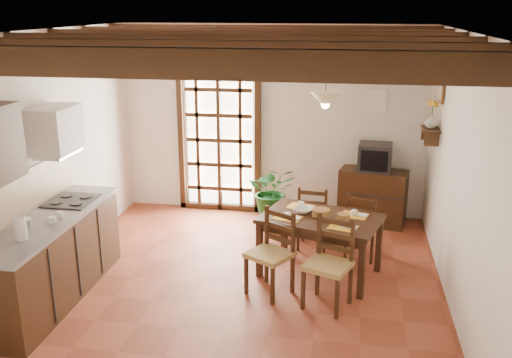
% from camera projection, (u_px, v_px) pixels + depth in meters
% --- Properties ---
extents(ground_plane, '(5.00, 5.00, 0.00)m').
position_uv_depth(ground_plane, '(242.00, 285.00, 6.47)').
color(ground_plane, brown).
extents(room_shell, '(4.52, 5.02, 2.81)m').
position_uv_depth(room_shell, '(240.00, 129.00, 5.94)').
color(room_shell, silver).
rests_on(room_shell, ground_plane).
extents(ceiling_beams, '(4.50, 4.34, 0.20)m').
position_uv_depth(ceiling_beams, '(240.00, 43.00, 5.68)').
color(ceiling_beams, black).
rests_on(ceiling_beams, room_shell).
extents(french_door, '(1.26, 0.11, 2.32)m').
position_uv_depth(french_door, '(219.00, 135.00, 8.56)').
color(french_door, white).
rests_on(french_door, ground_plane).
extents(kitchen_counter, '(0.64, 2.25, 1.38)m').
position_uv_depth(kitchen_counter, '(51.00, 257.00, 6.07)').
color(kitchen_counter, '#311E0F').
rests_on(kitchen_counter, ground_plane).
extents(range_hood, '(0.38, 0.60, 0.54)m').
position_uv_depth(range_hood, '(56.00, 131.00, 6.24)').
color(range_hood, white).
rests_on(range_hood, room_shell).
extents(counter_items, '(0.50, 1.43, 0.25)m').
position_uv_depth(counter_items, '(50.00, 212.00, 6.02)').
color(counter_items, black).
rests_on(counter_items, kitchen_counter).
extents(dining_table, '(1.51, 1.19, 0.72)m').
position_uv_depth(dining_table, '(321.00, 224.00, 6.58)').
color(dining_table, black).
rests_on(dining_table, ground_plane).
extents(chair_near_left, '(0.58, 0.57, 0.93)m').
position_uv_depth(chair_near_left, '(270.00, 268.00, 6.23)').
color(chair_near_left, '#AC8C49').
rests_on(chair_near_left, ground_plane).
extents(chair_near_right, '(0.56, 0.55, 0.95)m').
position_uv_depth(chair_near_right, '(328.00, 280.00, 5.95)').
color(chair_near_right, '#AC8C49').
rests_on(chair_near_right, ground_plane).
extents(chair_far_left, '(0.43, 0.42, 0.86)m').
position_uv_depth(chair_far_left, '(313.00, 228.00, 7.40)').
color(chair_far_left, '#AC8C49').
rests_on(chair_far_left, ground_plane).
extents(chair_far_right, '(0.50, 0.49, 0.85)m').
position_uv_depth(chair_far_right, '(363.00, 237.00, 7.13)').
color(chair_far_right, '#AC8C49').
rests_on(chair_far_right, ground_plane).
extents(table_setting, '(0.96, 0.64, 0.09)m').
position_uv_depth(table_setting, '(321.00, 217.00, 6.55)').
color(table_setting, yellow).
rests_on(table_setting, dining_table).
extents(table_bowl, '(0.28, 0.28, 0.05)m').
position_uv_depth(table_bowl, '(303.00, 210.00, 6.68)').
color(table_bowl, white).
rests_on(table_bowl, dining_table).
extents(sideboard, '(1.01, 0.61, 0.80)m').
position_uv_depth(sideboard, '(373.00, 197.00, 8.22)').
color(sideboard, '#311E0F').
rests_on(sideboard, ground_plane).
extents(crt_tv, '(0.49, 0.46, 0.39)m').
position_uv_depth(crt_tv, '(375.00, 158.00, 8.04)').
color(crt_tv, black).
rests_on(crt_tv, sideboard).
extents(fuse_box, '(0.25, 0.03, 0.32)m').
position_uv_depth(fuse_box, '(377.00, 101.00, 8.06)').
color(fuse_box, white).
rests_on(fuse_box, room_shell).
extents(plant_pot, '(0.35, 0.35, 0.21)m').
position_uv_depth(plant_pot, '(272.00, 220.00, 8.14)').
color(plant_pot, '#973116').
rests_on(plant_pot, ground_plane).
extents(potted_plant, '(1.95, 1.76, 1.90)m').
position_uv_depth(potted_plant, '(272.00, 189.00, 8.01)').
color(potted_plant, '#144C19').
rests_on(potted_plant, ground_plane).
extents(wall_shelf, '(0.20, 0.42, 0.20)m').
position_uv_depth(wall_shelf, '(430.00, 132.00, 7.20)').
color(wall_shelf, '#311E0F').
rests_on(wall_shelf, room_shell).
extents(shelf_vase, '(0.15, 0.15, 0.15)m').
position_uv_depth(shelf_vase, '(431.00, 121.00, 7.16)').
color(shelf_vase, '#B2BFB2').
rests_on(shelf_vase, wall_shelf).
extents(shelf_flowers, '(0.14, 0.14, 0.36)m').
position_uv_depth(shelf_flowers, '(433.00, 105.00, 7.10)').
color(shelf_flowers, yellow).
rests_on(shelf_flowers, shelf_vase).
extents(framed_picture, '(0.03, 0.32, 0.32)m').
position_uv_depth(framed_picture, '(441.00, 90.00, 7.03)').
color(framed_picture, brown).
rests_on(framed_picture, room_shell).
extents(pendant_lamp, '(0.36, 0.36, 0.84)m').
position_uv_depth(pendant_lamp, '(326.00, 98.00, 6.25)').
color(pendant_lamp, black).
rests_on(pendant_lamp, room_shell).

